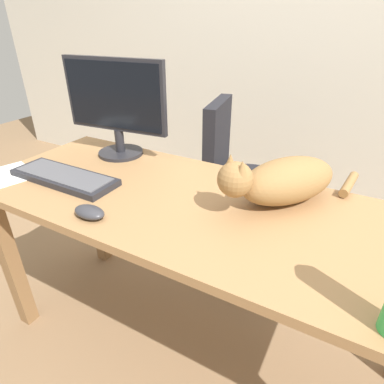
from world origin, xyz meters
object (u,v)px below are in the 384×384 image
Objects in this scene: keyboard at (64,177)px; cat at (283,180)px; office_chair at (239,200)px; monitor at (115,105)px; computer_mouse at (89,212)px.

keyboard is 0.86× the size of cat.
monitor is (-0.44, -0.42, 0.56)m from office_chair.
keyboard is 4.00× the size of computer_mouse.
cat reaches higher than keyboard.
computer_mouse is at bearing -141.96° from cat.
cat is (0.32, -0.49, 0.42)m from office_chair.
computer_mouse is at bearing -60.24° from monitor.
computer_mouse is (-0.17, -0.88, 0.35)m from office_chair.
monitor is 4.37× the size of computer_mouse.
office_chair is 8.57× the size of computer_mouse.
cat is (0.77, 0.24, 0.07)m from keyboard.
monitor is 0.77m from cat.
office_chair is at bearing 123.00° from cat.
office_chair reaches higher than computer_mouse.
keyboard is (-0.45, -0.74, 0.35)m from office_chair.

